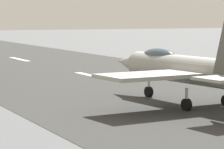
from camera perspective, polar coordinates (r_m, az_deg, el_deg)
name	(u,v)px	position (r m, az deg, el deg)	size (l,w,h in m)	color
fighter_jet	(190,69)	(40.05, 7.22, 0.53)	(16.53, 13.95, 5.57)	#9D9E9B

